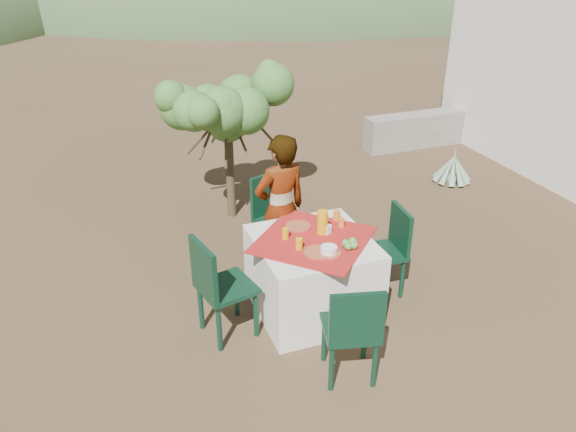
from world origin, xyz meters
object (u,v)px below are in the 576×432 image
object	(u,v)px
table	(312,275)
person	(281,209)
shrub_tree	(230,114)
juice_pitcher	(322,222)
agave	(453,169)
chair_near	(353,329)
chair_far	(275,213)
chair_left	(218,285)
chair_right	(389,247)

from	to	relation	value
table	person	bearing A→B (deg)	97.04
person	shrub_tree	size ratio (longest dim) A/B	0.94
shrub_tree	juice_pitcher	distance (m)	2.20
agave	table	bearing A→B (deg)	-145.43
chair_near	chair_far	bearing A→B (deg)	-77.88
table	shrub_tree	bearing A→B (deg)	93.54
chair_near	chair_left	world-z (taller)	chair_left
chair_right	agave	xyz separation A→B (m)	(2.23, 2.05, -0.30)
table	agave	distance (m)	3.70
chair_near	chair_right	size ratio (longest dim) A/B	1.03
juice_pitcher	chair_far	bearing A→B (deg)	97.55
person	shrub_tree	xyz separation A→B (m)	(-0.06, 1.58, 0.53)
chair_left	person	bearing A→B (deg)	-61.84
table	chair_left	world-z (taller)	chair_left
chair_left	juice_pitcher	world-z (taller)	juice_pitcher
chair_far	juice_pitcher	size ratio (longest dim) A/B	4.32
chair_right	shrub_tree	size ratio (longest dim) A/B	0.54
chair_far	chair_near	size ratio (longest dim) A/B	1.05
chair_far	shrub_tree	distance (m)	1.42
table	agave	xyz separation A→B (m)	(3.04, 2.10, -0.19)
shrub_tree	juice_pitcher	xyz separation A→B (m)	(0.26, -2.14, -0.43)
table	chair_near	world-z (taller)	chair_near
table	juice_pitcher	world-z (taller)	juice_pitcher
table	chair_near	distance (m)	0.99
chair_near	juice_pitcher	distance (m)	1.14
table	person	xyz separation A→B (m)	(-0.08, 0.64, 0.39)
person	shrub_tree	world-z (taller)	shrub_tree
chair_left	shrub_tree	bearing A→B (deg)	-31.32
shrub_tree	chair_near	bearing A→B (deg)	-88.94
chair_far	person	world-z (taller)	person
table	shrub_tree	xyz separation A→B (m)	(-0.14, 2.22, 0.93)
agave	chair_far	bearing A→B (deg)	-160.85
chair_far	chair_right	bearing A→B (deg)	-72.34
table	shrub_tree	distance (m)	2.41
chair_near	agave	size ratio (longest dim) A/B	1.58
chair_right	person	distance (m)	1.11
agave	juice_pitcher	distance (m)	3.61
chair_near	shrub_tree	distance (m)	3.30
chair_left	chair_right	xyz separation A→B (m)	(1.73, 0.12, -0.04)
shrub_tree	chair_left	bearing A→B (deg)	-108.59
juice_pitcher	person	bearing A→B (deg)	109.58
chair_right	person	size ratio (longest dim) A/B	0.57
chair_near	chair_right	xyz separation A→B (m)	(0.89, 1.02, -0.01)
table	chair_left	distance (m)	0.93
table	chair_left	bearing A→B (deg)	-175.29
agave	juice_pitcher	bearing A→B (deg)	-145.38
table	person	size ratio (longest dim) A/B	0.84
chair_near	chair_right	world-z (taller)	chair_near
chair_left	shrub_tree	size ratio (longest dim) A/B	0.58
person	shrub_tree	distance (m)	1.67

